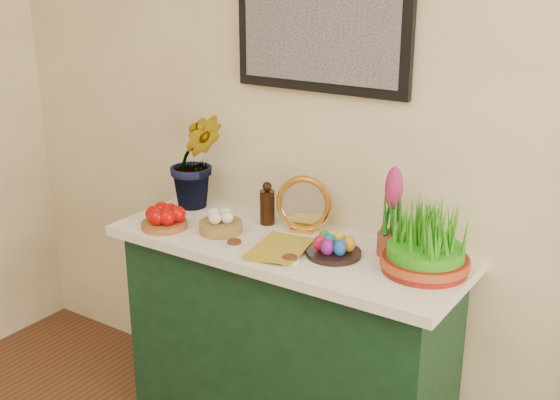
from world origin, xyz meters
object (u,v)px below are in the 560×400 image
Objects in this scene: mirror at (304,205)px; book at (257,244)px; wheatgrass_sabzeh at (426,241)px; hyacinth_green at (196,145)px; sideboard at (287,347)px.

mirror is 0.93× the size of book.
wheatgrass_sabzeh is at bearing -9.53° from mirror.
wheatgrass_sabzeh is (1.09, -0.08, -0.17)m from hyacinth_green.
book is at bearing -101.35° from mirror.
hyacinth_green reaches higher than mirror.
hyacinth_green is at bearing 175.59° from wheatgrass_sabzeh.
hyacinth_green is at bearing -179.12° from mirror.
sideboard is 5.21× the size of book.
hyacinth_green is 2.21× the size of book.
wheatgrass_sabzeh is at bearing -49.23° from hyacinth_green.
hyacinth_green reaches higher than book.
mirror reaches higher than sideboard.
mirror is 0.75× the size of wheatgrass_sabzeh.
wheatgrass_sabzeh is at bearing 3.90° from book.
hyacinth_green is at bearing 142.99° from book.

